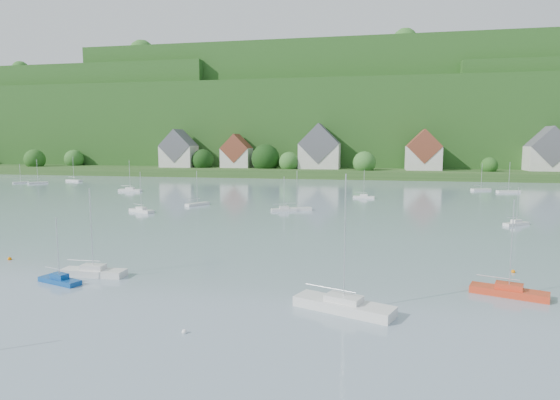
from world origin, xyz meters
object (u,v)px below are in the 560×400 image
Objects in this scene: near_sailboat_1 at (60,279)px; near_sailboat_4 at (344,305)px; near_sailboat_5 at (509,291)px; near_sailboat_3 at (93,271)px.

near_sailboat_1 is 27.89m from near_sailboat_4.
near_sailboat_1 is 42.37m from near_sailboat_5.
near_sailboat_5 is (40.39, 1.59, -0.01)m from near_sailboat_3.
near_sailboat_3 is 0.81× the size of near_sailboat_4.
near_sailboat_4 reaches higher than near_sailboat_3.
near_sailboat_5 reaches higher than near_sailboat_1.
near_sailboat_4 is 15.88m from near_sailboat_5.
near_sailboat_1 is at bearing -154.29° from near_sailboat_5.
near_sailboat_4 is at bearing -12.98° from near_sailboat_3.
near_sailboat_5 is at bearing 23.54° from near_sailboat_1.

